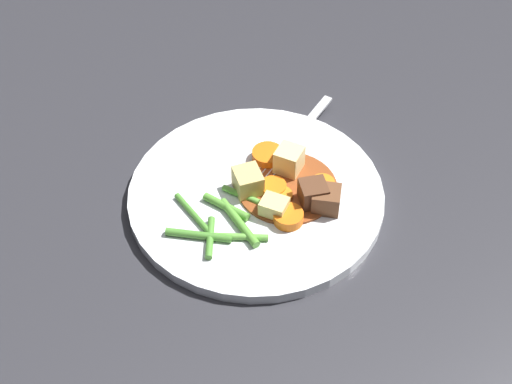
% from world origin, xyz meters
% --- Properties ---
extents(ground_plane, '(3.00, 3.00, 0.00)m').
position_xyz_m(ground_plane, '(0.00, 0.00, 0.00)').
color(ground_plane, '#2D2D33').
extents(dinner_plate, '(0.28, 0.28, 0.01)m').
position_xyz_m(dinner_plate, '(0.00, 0.00, 0.01)').
color(dinner_plate, white).
rests_on(dinner_plate, ground_plane).
extents(stew_sauce, '(0.11, 0.11, 0.00)m').
position_xyz_m(stew_sauce, '(0.03, -0.01, 0.01)').
color(stew_sauce, brown).
rests_on(stew_sauce, dinner_plate).
extents(carrot_slice_0, '(0.04, 0.04, 0.01)m').
position_xyz_m(carrot_slice_0, '(0.01, -0.05, 0.02)').
color(carrot_slice_0, orange).
rests_on(carrot_slice_0, dinner_plate).
extents(carrot_slice_1, '(0.04, 0.04, 0.01)m').
position_xyz_m(carrot_slice_1, '(0.06, -0.03, 0.02)').
color(carrot_slice_1, orange).
rests_on(carrot_slice_1, dinner_plate).
extents(carrot_slice_2, '(0.04, 0.04, 0.01)m').
position_xyz_m(carrot_slice_2, '(0.04, 0.04, 0.02)').
color(carrot_slice_2, orange).
rests_on(carrot_slice_2, dinner_plate).
extents(carrot_slice_3, '(0.03, 0.03, 0.01)m').
position_xyz_m(carrot_slice_3, '(0.02, -0.02, 0.02)').
color(carrot_slice_3, orange).
rests_on(carrot_slice_3, dinner_plate).
extents(carrot_slice_4, '(0.04, 0.04, 0.01)m').
position_xyz_m(carrot_slice_4, '(0.02, -0.01, 0.02)').
color(carrot_slice_4, orange).
rests_on(carrot_slice_4, dinner_plate).
extents(potato_chunk_0, '(0.03, 0.04, 0.02)m').
position_xyz_m(potato_chunk_0, '(-0.00, -0.04, 0.02)').
color(potato_chunk_0, '#E5CC7A').
rests_on(potato_chunk_0, dinner_plate).
extents(potato_chunk_1, '(0.04, 0.04, 0.03)m').
position_xyz_m(potato_chunk_1, '(0.05, 0.01, 0.03)').
color(potato_chunk_1, '#EAD68C').
rests_on(potato_chunk_1, dinner_plate).
extents(potato_chunk_2, '(0.03, 0.04, 0.03)m').
position_xyz_m(potato_chunk_2, '(-0.01, 0.01, 0.03)').
color(potato_chunk_2, '#DBBC6B').
rests_on(potato_chunk_2, dinner_plate).
extents(meat_chunk_0, '(0.04, 0.04, 0.02)m').
position_xyz_m(meat_chunk_0, '(0.05, -0.06, 0.03)').
color(meat_chunk_0, brown).
rests_on(meat_chunk_0, dinner_plate).
extents(meat_chunk_1, '(0.04, 0.03, 0.03)m').
position_xyz_m(meat_chunk_1, '(0.04, -0.04, 0.03)').
color(meat_chunk_1, '#56331E').
rests_on(meat_chunk_1, dinner_plate).
extents(green_bean_0, '(0.05, 0.04, 0.01)m').
position_xyz_m(green_bean_0, '(-0.05, -0.05, 0.02)').
color(green_bean_0, '#66AD42').
rests_on(green_bean_0, dinner_plate).
extents(green_bean_1, '(0.01, 0.08, 0.01)m').
position_xyz_m(green_bean_1, '(-0.07, 0.00, 0.02)').
color(green_bean_1, '#4C8E33').
rests_on(green_bean_1, dinner_plate).
extents(green_bean_2, '(0.04, 0.06, 0.01)m').
position_xyz_m(green_bean_2, '(-0.01, -0.01, 0.02)').
color(green_bean_2, '#66AD42').
rests_on(green_bean_2, dinner_plate).
extents(green_bean_3, '(0.01, 0.07, 0.01)m').
position_xyz_m(green_bean_3, '(-0.04, -0.03, 0.02)').
color(green_bean_3, '#599E38').
rests_on(green_bean_3, dinner_plate).
extents(green_bean_4, '(0.03, 0.05, 0.01)m').
position_xyz_m(green_bean_4, '(-0.04, -0.01, 0.02)').
color(green_bean_4, '#599E38').
rests_on(green_bean_4, dinner_plate).
extents(green_bean_5, '(0.03, 0.05, 0.01)m').
position_xyz_m(green_bean_5, '(-0.08, -0.03, 0.02)').
color(green_bean_5, '#4C8E33').
rests_on(green_bean_5, dinner_plate).
extents(green_bean_6, '(0.06, 0.05, 0.01)m').
position_xyz_m(green_bean_6, '(-0.08, -0.02, 0.02)').
color(green_bean_6, '#4C8E33').
rests_on(green_bean_6, dinner_plate).
extents(fork, '(0.16, 0.10, 0.00)m').
position_xyz_m(fork, '(0.07, 0.04, 0.01)').
color(fork, silver).
rests_on(fork, dinner_plate).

